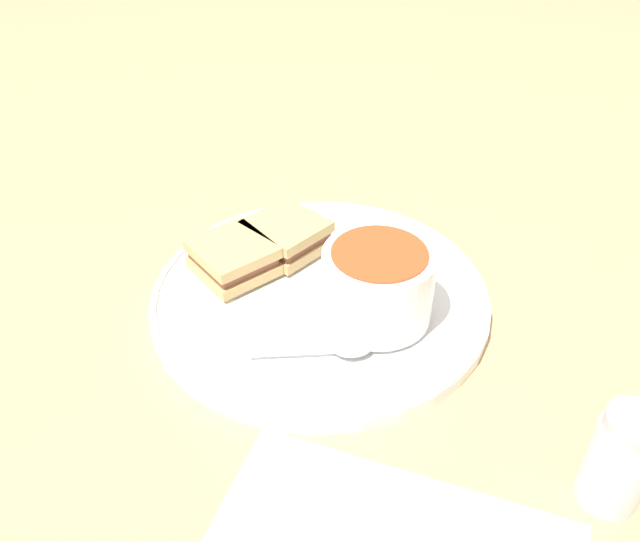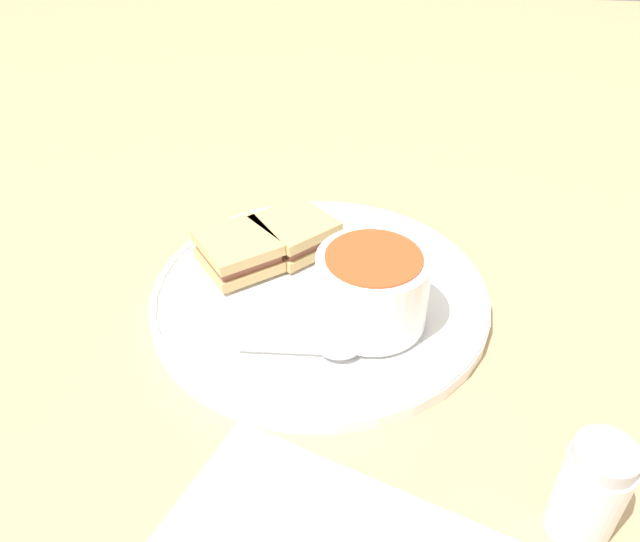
% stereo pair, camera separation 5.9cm
% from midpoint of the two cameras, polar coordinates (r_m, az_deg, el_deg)
% --- Properties ---
extents(ground_plane, '(2.40, 2.40, 0.00)m').
position_cam_midpoint_polar(ground_plane, '(0.61, -2.76, -2.85)').
color(ground_plane, tan).
extents(plate, '(0.32, 0.32, 0.02)m').
position_cam_midpoint_polar(plate, '(0.60, -2.78, -2.19)').
color(plate, white).
rests_on(plate, ground_plane).
extents(soup_bowl, '(0.10, 0.10, 0.07)m').
position_cam_midpoint_polar(soup_bowl, '(0.54, 2.23, -1.31)').
color(soup_bowl, white).
rests_on(soup_bowl, plate).
extents(spoon, '(0.10, 0.03, 0.01)m').
position_cam_midpoint_polar(spoon, '(0.53, -1.05, -7.19)').
color(spoon, silver).
rests_on(spoon, plate).
extents(sandwich_half_near, '(0.10, 0.10, 0.03)m').
position_cam_midpoint_polar(sandwich_half_near, '(0.64, -5.69, 3.24)').
color(sandwich_half_near, tan).
rests_on(sandwich_half_near, plate).
extents(sandwich_half_far, '(0.10, 0.10, 0.03)m').
position_cam_midpoint_polar(sandwich_half_far, '(0.62, -10.66, 1.12)').
color(sandwich_half_far, tan).
rests_on(sandwich_half_far, plate).
extents(salt_shaker, '(0.04, 0.04, 0.08)m').
position_cam_midpoint_polar(salt_shaker, '(0.47, 22.49, -15.83)').
color(salt_shaker, silver).
rests_on(salt_shaker, ground_plane).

